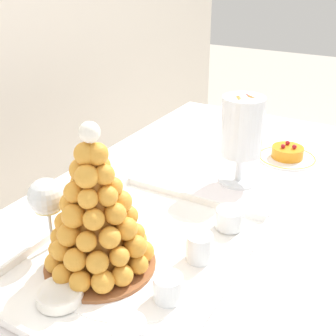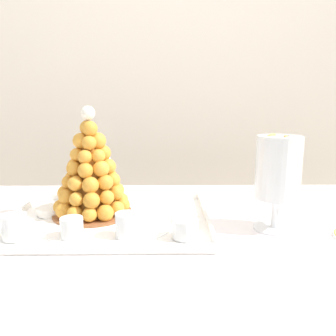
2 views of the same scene
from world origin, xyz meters
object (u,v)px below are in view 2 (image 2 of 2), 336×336
(croquembouche, at_px, (91,174))
(dessert_cup_mid_right, at_px, (185,229))
(dessert_cup_left, at_px, (15,227))
(dessert_cup_centre, at_px, (127,226))
(creme_brulee_ramekin, at_px, (53,210))
(macaron_goblet, at_px, (278,169))
(wine_glass, at_px, (100,166))
(serving_tray, at_px, (110,221))
(dessert_cup_mid_left, at_px, (72,228))

(croquembouche, distance_m, dessert_cup_mid_right, 0.32)
(dessert_cup_left, xyz_separation_m, dessert_cup_centre, (0.27, 0.01, 0.00))
(croquembouche, xyz_separation_m, dessert_cup_mid_right, (0.26, -0.17, -0.10))
(dessert_cup_left, xyz_separation_m, creme_brulee_ramekin, (0.03, 0.17, -0.02))
(macaron_goblet, bearing_deg, wine_glass, 155.01)
(serving_tray, xyz_separation_m, dessert_cup_centre, (0.06, -0.12, 0.03))
(serving_tray, distance_m, croquembouche, 0.14)
(croquembouche, bearing_deg, serving_tray, -39.86)
(wine_glass, bearing_deg, macaron_goblet, -24.99)
(dessert_cup_left, bearing_deg, croquembouche, 48.83)
(serving_tray, relative_size, dessert_cup_centre, 9.12)
(dessert_cup_centre, height_order, macaron_goblet, macaron_goblet)
(croquembouche, height_order, dessert_cup_mid_right, croquembouche)
(croquembouche, relative_size, dessert_cup_mid_right, 4.91)
(dessert_cup_mid_right, height_order, creme_brulee_ramekin, dessert_cup_mid_right)
(macaron_goblet, bearing_deg, dessert_cup_mid_right, -163.28)
(croquembouche, height_order, macaron_goblet, croquembouche)
(dessert_cup_mid_left, relative_size, wine_glass, 0.32)
(serving_tray, bearing_deg, creme_brulee_ramekin, 163.65)
(creme_brulee_ramekin, bearing_deg, croquembouche, -1.54)
(creme_brulee_ramekin, bearing_deg, macaron_goblet, -9.65)
(croquembouche, relative_size, wine_glass, 1.82)
(serving_tray, distance_m, dessert_cup_mid_left, 0.14)
(dessert_cup_left, height_order, dessert_cup_mid_right, dessert_cup_left)
(dessert_cup_mid_left, distance_m, creme_brulee_ramekin, 0.20)
(dessert_cup_left, bearing_deg, creme_brulee_ramekin, 78.97)
(dessert_cup_mid_left, bearing_deg, serving_tray, 58.85)
(dessert_cup_centre, height_order, creme_brulee_ramekin, dessert_cup_centre)
(dessert_cup_mid_right, distance_m, macaron_goblet, 0.28)
(croquembouche, height_order, wine_glass, croquembouche)
(dessert_cup_mid_left, height_order, creme_brulee_ramekin, dessert_cup_mid_left)
(croquembouche, bearing_deg, dessert_cup_mid_right, -33.85)
(serving_tray, distance_m, creme_brulee_ramekin, 0.18)
(serving_tray, relative_size, croquembouche, 1.75)
(dessert_cup_mid_right, bearing_deg, wine_glass, 130.25)
(macaron_goblet, bearing_deg, creme_brulee_ramekin, 170.35)
(dessert_cup_left, height_order, creme_brulee_ramekin, dessert_cup_left)
(dessert_cup_mid_right, relative_size, creme_brulee_ramekin, 0.73)
(dessert_cup_centre, height_order, wine_glass, wine_glass)
(dessert_cup_left, distance_m, dessert_cup_mid_right, 0.41)
(dessert_cup_mid_left, bearing_deg, creme_brulee_ramekin, 120.55)
(dessert_cup_centre, bearing_deg, dessert_cup_left, -178.70)
(macaron_goblet, relative_size, wine_glass, 1.52)
(serving_tray, bearing_deg, croquembouche, 140.14)
(creme_brulee_ramekin, xyz_separation_m, macaron_goblet, (0.61, -0.10, 0.14))
(serving_tray, bearing_deg, dessert_cup_centre, -63.34)
(dessert_cup_mid_left, xyz_separation_m, macaron_goblet, (0.51, 0.07, 0.13))
(croquembouche, relative_size, dessert_cup_centre, 5.20)
(dessert_cup_mid_right, xyz_separation_m, wine_glass, (-0.26, 0.30, 0.09))
(dessert_cup_mid_left, xyz_separation_m, wine_glass, (0.02, 0.30, 0.09))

